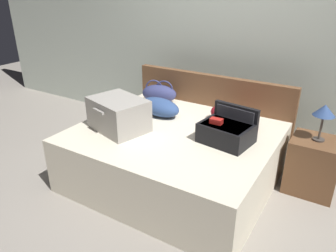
{
  "coord_description": "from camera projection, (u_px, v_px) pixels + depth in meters",
  "views": [
    {
      "loc": [
        1.39,
        -1.99,
        1.84
      ],
      "look_at": [
        0.0,
        0.28,
        0.64
      ],
      "focal_mm": 34.42,
      "sensor_mm": 36.0,
      "label": 1
    }
  ],
  "objects": [
    {
      "name": "ground_plane",
      "position": [
        152.0,
        200.0,
        2.96
      ],
      "size": [
        12.0,
        12.0,
        0.0
      ],
      "primitive_type": "plane",
      "color": "gray"
    },
    {
      "name": "back_wall",
      "position": [
        230.0,
        32.0,
        3.71
      ],
      "size": [
        8.0,
        0.1,
        2.6
      ],
      "primitive_type": "cube",
      "color": "#B7C1B2",
      "rests_on": "ground"
    },
    {
      "name": "bed",
      "position": [
        174.0,
        156.0,
        3.16
      ],
      "size": [
        1.82,
        1.57,
        0.54
      ],
      "primitive_type": "cube",
      "color": "beige",
      "rests_on": "ground"
    },
    {
      "name": "headboard",
      "position": [
        210.0,
        113.0,
        3.73
      ],
      "size": [
        1.86,
        0.08,
        0.89
      ],
      "primitive_type": "cube",
      "color": "brown",
      "rests_on": "ground"
    },
    {
      "name": "hard_case_large",
      "position": [
        119.0,
        114.0,
        3.03
      ],
      "size": [
        0.61,
        0.52,
        0.31
      ],
      "rotation": [
        0.0,
        0.0,
        -0.28
      ],
      "color": "gray",
      "rests_on": "bed"
    },
    {
      "name": "hard_case_medium",
      "position": [
        227.0,
        131.0,
        2.81
      ],
      "size": [
        0.47,
        0.4,
        0.3
      ],
      "rotation": [
        0.0,
        0.0,
        -0.14
      ],
      "color": "black",
      "rests_on": "bed"
    },
    {
      "name": "duffel_bag",
      "position": [
        159.0,
        93.0,
        3.74
      ],
      "size": [
        0.45,
        0.31,
        0.27
      ],
      "rotation": [
        0.0,
        0.0,
        0.29
      ],
      "color": "navy",
      "rests_on": "bed"
    },
    {
      "name": "pillow_near_headboard",
      "position": [
        234.0,
        115.0,
        3.16
      ],
      "size": [
        0.53,
        0.37,
        0.19
      ],
      "primitive_type": "ellipsoid",
      "rotation": [
        0.0,
        0.0,
        -0.13
      ],
      "color": "maroon",
      "rests_on": "bed"
    },
    {
      "name": "pillow_center_head",
      "position": [
        159.0,
        107.0,
        3.38
      ],
      "size": [
        0.52,
        0.32,
        0.18
      ],
      "primitive_type": "ellipsoid",
      "rotation": [
        0.0,
        0.0,
        -0.13
      ],
      "color": "navy",
      "rests_on": "bed"
    },
    {
      "name": "nightstand",
      "position": [
        313.0,
        165.0,
        3.01
      ],
      "size": [
        0.44,
        0.4,
        0.53
      ],
      "primitive_type": "cube",
      "color": "brown",
      "rests_on": "ground"
    },
    {
      "name": "table_lamp",
      "position": [
        324.0,
        112.0,
        2.79
      ],
      "size": [
        0.19,
        0.19,
        0.34
      ],
      "color": "#3F3833",
      "rests_on": "nightstand"
    }
  ]
}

